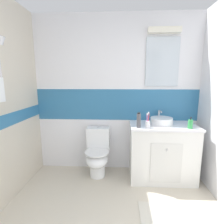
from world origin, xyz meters
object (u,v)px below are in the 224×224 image
toothbrush_cup (148,124)px  toilet (98,154)px  soap_dispenser (190,124)px  sink_basin (161,120)px  shampoo_bottle_tall (139,120)px

toothbrush_cup → toilet: bearing=162.4°
toothbrush_cup → soap_dispenser: bearing=0.8°
sink_basin → shampoo_bottle_tall: size_ratio=1.74×
toothbrush_cup → sink_basin: bearing=44.1°
toothbrush_cup → shampoo_bottle_tall: bearing=171.3°
toilet → toothbrush_cup: toothbrush_cup is taller
shampoo_bottle_tall → toothbrush_cup: bearing=-8.7°
toothbrush_cup → soap_dispenser: (0.57, 0.01, 0.00)m
sink_basin → soap_dispenser: 0.40m
soap_dispenser → shampoo_bottle_tall: 0.70m
sink_basin → toothbrush_cup: bearing=-135.9°
sink_basin → shampoo_bottle_tall: bearing=-149.4°
sink_basin → toilet: bearing=-179.9°
toilet → soap_dispenser: size_ratio=4.76×
sink_basin → soap_dispenser: sink_basin is taller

